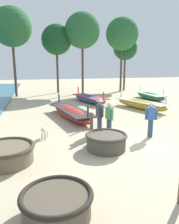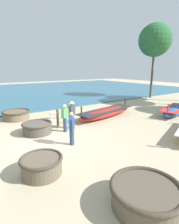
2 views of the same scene
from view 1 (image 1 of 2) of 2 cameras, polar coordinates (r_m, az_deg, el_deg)
ground_plane at (r=9.07m, az=12.32°, el=-8.59°), size 80.00×80.00×0.00m
coracle_tilted at (r=5.07m, az=-8.54°, el=-22.57°), size 1.58×1.58×0.58m
coracle_far_left at (r=8.43m, az=4.37°, el=-7.53°), size 1.62×1.62×0.62m
coracle_weathered at (r=7.81m, az=-20.90°, el=-10.03°), size 1.87×1.87×0.62m
long_boat_ochre_hull at (r=18.47m, az=0.06°, el=3.48°), size 2.44×4.58×1.15m
long_boat_red_hull at (r=13.26m, az=-4.81°, el=-0.12°), size 2.17×5.44×1.16m
long_boat_white_hull at (r=20.92m, az=15.63°, el=4.11°), size 1.38×4.24×1.19m
long_boat_green_hull at (r=16.31m, az=13.24°, el=2.01°), size 2.49×4.65×1.22m
fisherman_crouching at (r=10.19m, az=2.67°, el=-0.36°), size 0.36×0.52×1.67m
fisherman_by_coracle at (r=10.01m, az=15.74°, el=-1.77°), size 0.51×0.32×1.57m
fisherman_with_hat at (r=9.75m, az=5.16°, el=-1.71°), size 0.30×0.52×1.57m
dog at (r=9.78m, az=-11.71°, el=-4.71°), size 0.36×0.66×0.55m
mooring_post_inland at (r=9.51m, az=0.53°, el=-3.62°), size 0.14×0.14×1.16m
tree_center at (r=27.62m, az=9.31°, el=16.06°), size 2.85×2.85×6.48m
tree_right_mid at (r=24.63m, az=-1.88°, el=20.46°), size 3.75×3.75×8.55m
tree_tall_back at (r=25.07m, az=-8.60°, el=18.13°), size 3.25×3.25×7.40m
tree_leftmost at (r=26.27m, az=8.51°, el=19.46°), size 3.65×3.65×8.33m
tree_left_mid at (r=23.32m, az=-19.67°, el=20.15°), size 3.73×3.73×8.50m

